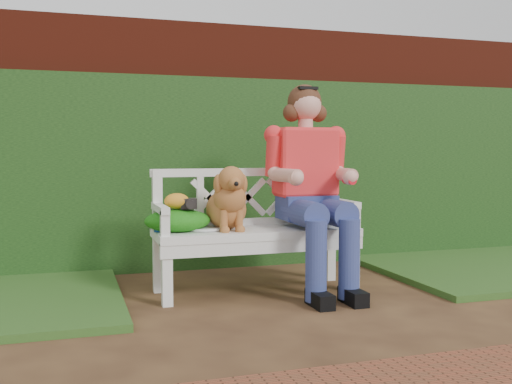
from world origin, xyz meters
name	(u,v)px	position (x,y,z in m)	size (l,w,h in m)	color
ground	(303,313)	(0.00, 0.00, 0.00)	(60.00, 60.00, 0.00)	#352115
brick_wall	(228,146)	(0.00, 1.90, 1.10)	(10.00, 0.30, 2.20)	#5D1A0D
ivy_hedge	(234,173)	(0.00, 1.68, 0.85)	(10.00, 0.18, 1.70)	#2B5A1D
grass_right	(510,263)	(2.40, 0.90, 0.03)	(2.60, 2.00, 0.05)	#1B3F14
garden_bench	(256,260)	(-0.12, 0.65, 0.24)	(1.58, 0.60, 0.48)	white
seated_woman	(308,184)	(0.29, 0.63, 0.81)	(0.68, 0.91, 1.61)	#F25456
dog	(227,197)	(-0.34, 0.63, 0.72)	(0.31, 0.43, 0.47)	#A37227
tennis_racket	(202,229)	(-0.52, 0.64, 0.49)	(0.54, 0.23, 0.03)	white
green_bag	(178,220)	(-0.70, 0.66, 0.56)	(0.47, 0.36, 0.16)	#186C28
camera_item	(189,204)	(-0.62, 0.63, 0.68)	(0.11, 0.08, 0.08)	black
baseball_glove	(177,201)	(-0.71, 0.65, 0.70)	(0.18, 0.13, 0.11)	orange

